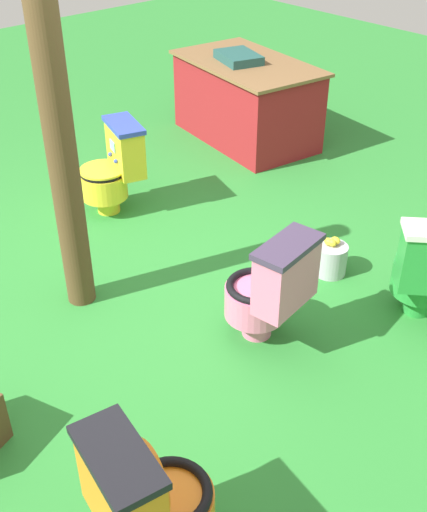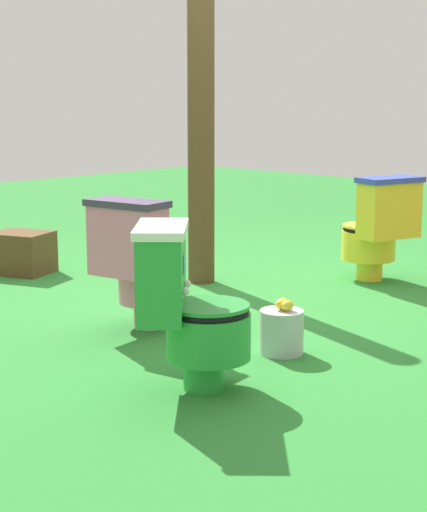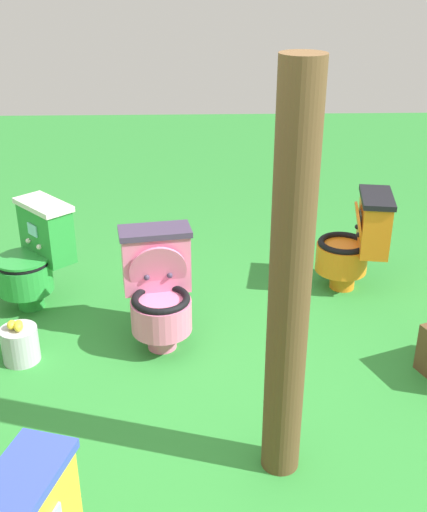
{
  "view_description": "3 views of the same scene",
  "coord_description": "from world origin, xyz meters",
  "views": [
    {
      "loc": [
        2.84,
        -1.97,
        2.59
      ],
      "look_at": [
        0.51,
        0.13,
        0.5
      ],
      "focal_mm": 45.09,
      "sensor_mm": 36.0,
      "label": 1
    },
    {
      "loc": [
        3.91,
        3.74,
        1.29
      ],
      "look_at": [
        0.38,
        0.37,
        0.36
      ],
      "focal_mm": 61.35,
      "sensor_mm": 36.0,
      "label": 2
    },
    {
      "loc": [
        -2.6,
        0.04,
        2.24
      ],
      "look_at": [
        0.93,
        -0.07,
        0.54
      ],
      "focal_mm": 44.93,
      "sensor_mm": 36.0,
      "label": 3
    }
  ],
  "objects": [
    {
      "name": "lemon_bucket",
      "position": [
        0.65,
        1.09,
        0.12
      ],
      "size": [
        0.22,
        0.22,
        0.28
      ],
      "color": "#B7B7BF",
      "rests_on": "ground"
    },
    {
      "name": "wooden_post",
      "position": [
        -0.26,
        -0.35,
        0.95
      ],
      "size": [
        0.18,
        0.18,
        1.91
      ],
      "primitive_type": "cylinder",
      "color": "brown",
      "rests_on": "ground"
    },
    {
      "name": "small_crate",
      "position": [
        0.42,
        -1.49,
        0.15
      ],
      "size": [
        0.45,
        0.49,
        0.3
      ],
      "primitive_type": "cube",
      "rotation": [
        0.0,
        0.0,
        1.94
      ],
      "color": "brown",
      "rests_on": "ground"
    },
    {
      "name": "ground",
      "position": [
        0.0,
        0.0,
        0.0
      ],
      "size": [
        14.0,
        14.0,
        0.0
      ],
      "primitive_type": "plane",
      "color": "#2D8433"
    },
    {
      "name": "toilet_yellow",
      "position": [
        -1.09,
        0.51,
        0.37
      ],
      "size": [
        0.53,
        0.59,
        0.73
      ],
      "rotation": [
        0.0,
        0.0,
        2.85
      ],
      "color": "yellow",
      "rests_on": "ground"
    },
    {
      "name": "toilet_green",
      "position": [
        1.34,
        1.13,
        0.37
      ],
      "size": [
        0.63,
        0.63,
        0.73
      ],
      "rotation": [
        0.0,
        0.0,
        0.75
      ],
      "color": "green",
      "rests_on": "ground"
    },
    {
      "name": "toilet_pink",
      "position": [
        0.84,
        0.27,
        0.37
      ],
      "size": [
        0.55,
        0.48,
        0.73
      ],
      "rotation": [
        0.0,
        0.0,
        1.73
      ],
      "color": "pink",
      "rests_on": "ground"
    }
  ]
}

